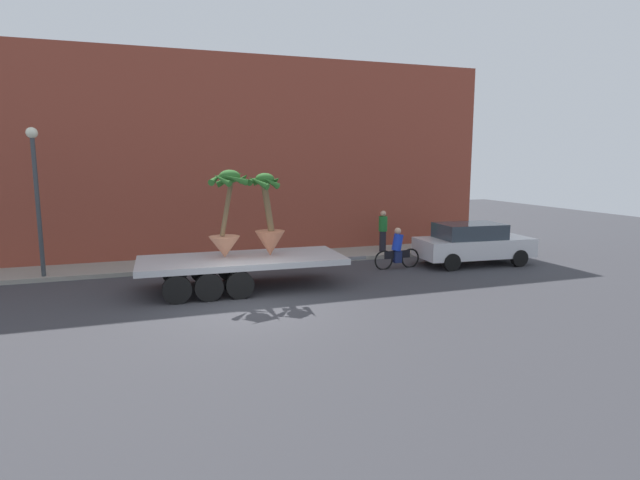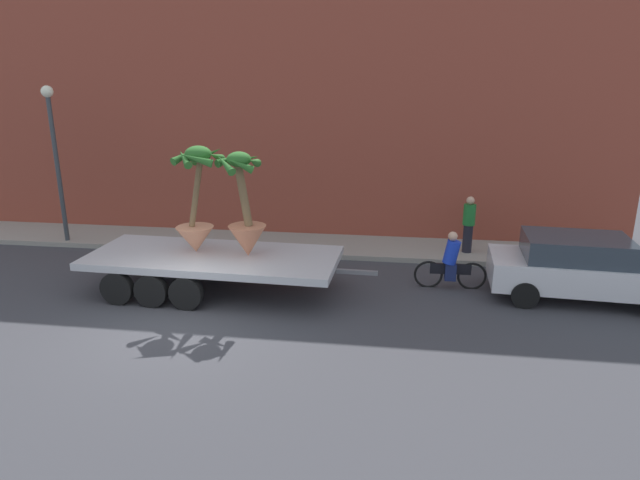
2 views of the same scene
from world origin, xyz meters
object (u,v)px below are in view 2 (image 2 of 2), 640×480
Objects in this scene: potted_palm_middle at (196,210)px; flatbed_trailer at (205,261)px; cyclist at (451,263)px; pedestrian_near_gate at (469,223)px; parked_car at (581,267)px; potted_palm_rear at (245,218)px; street_lamp at (54,144)px.

flatbed_trailer is at bearing -38.39° from potted_palm_middle.
pedestrian_near_gate is at bearing 75.00° from cyclist.
potted_palm_middle is at bearing -171.84° from cyclist.
potted_palm_middle is 9.50m from parked_car.
flatbed_trailer is at bearing 179.73° from potted_palm_rear.
parked_car is (9.22, 0.76, 0.05)m from flatbed_trailer.
flatbed_trailer is 2.82× the size of potted_palm_rear.
potted_palm_rear is 1.29m from potted_palm_middle.
cyclist is 12.40m from street_lamp.
street_lamp is (-5.77, 3.16, 2.45)m from flatbed_trailer.
parked_car is (9.39, 0.62, -1.26)m from potted_palm_middle.
parked_car is at bearing 3.79° from potted_palm_middle.
parked_car is 3.77m from pedestrian_near_gate.
parked_car reaches higher than cyclist.
parked_car is (8.12, 0.77, -1.13)m from potted_palm_rear.
parked_car is 2.60× the size of pedestrian_near_gate.
potted_palm_rear is 1.51× the size of pedestrian_near_gate.
street_lamp reaches higher than cyclist.
potted_palm_rear reaches higher than flatbed_trailer.
cyclist is at bearing 11.74° from potted_palm_rear.
potted_palm_rear is at bearing -6.41° from potted_palm_middle.
flatbed_trailer is 6.26m from cyclist.
cyclist is 1.08× the size of pedestrian_near_gate.
cyclist is (6.35, 0.91, -1.41)m from potted_palm_middle.
flatbed_trailer is 1.63× the size of parked_car.
cyclist is at bearing 8.16° from potted_palm_middle.
potted_palm_middle is at bearing -176.21° from parked_car.
flatbed_trailer is at bearing -175.28° from parked_car.
potted_palm_middle reaches higher than pedestrian_near_gate.
flatbed_trailer is 7.83m from pedestrian_near_gate.
potted_palm_rear is at bearing -174.61° from parked_car.
potted_palm_middle reaches higher than flatbed_trailer.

